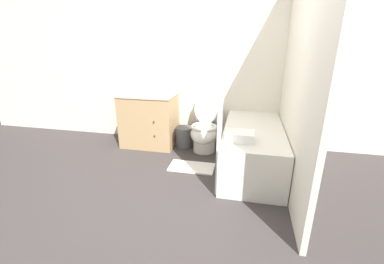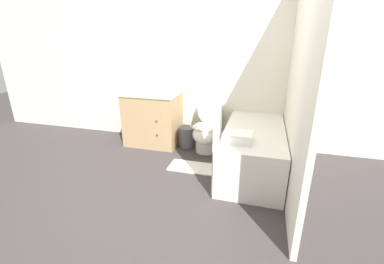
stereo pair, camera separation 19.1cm
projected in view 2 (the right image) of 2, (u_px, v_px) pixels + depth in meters
The scene contains 14 objects.
ground_plane at pixel (168, 199), 2.72m from camera, with size 14.00×14.00×0.00m, color #383333.
wall_back at pixel (206, 63), 3.85m from camera, with size 8.00×0.06×2.50m.
wall_right at pixel (298, 74), 2.75m from camera, with size 0.05×2.70×2.50m.
vanity_cabinet at pixel (153, 118), 4.05m from camera, with size 0.83×0.61×0.83m.
sink_faucet at pixel (156, 88), 4.06m from camera, with size 0.14×0.12×0.12m.
toilet at pixel (207, 130), 3.80m from camera, with size 0.38×0.65×0.84m.
bathtub at pixel (253, 150), 3.25m from camera, with size 0.73×1.57×0.55m.
shower_curtain at pixel (218, 104), 2.64m from camera, with size 0.02×0.45×1.93m.
wastebasket at pixel (187, 137), 4.01m from camera, with size 0.26×0.26×0.32m.
tissue_box at pixel (160, 90), 3.85m from camera, with size 0.15×0.11×0.12m.
soap_dispenser at pixel (171, 89), 3.83m from camera, with size 0.07×0.07×0.16m.
hand_towel_folded at pixel (132, 91), 3.81m from camera, with size 0.26×0.16×0.08m.
bath_towel_folded at pixel (238, 137), 2.76m from camera, with size 0.31×0.23×0.11m.
bath_mat at pixel (192, 167), 3.39m from camera, with size 0.59×0.32×0.02m.
Camera 2 is at (0.87, -2.16, 1.61)m, focal length 24.00 mm.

